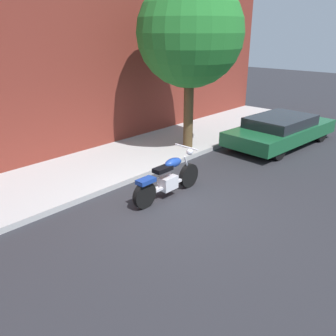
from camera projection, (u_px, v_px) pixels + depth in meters
name	position (u px, v px, depth m)	size (l,w,h in m)	color
ground_plane	(178.00, 204.00, 8.21)	(60.00, 60.00, 0.00)	#28282D
sidewalk	(95.00, 168.00, 10.16)	(20.96, 2.85, 0.14)	#AFAFAF
building_facade	(49.00, 34.00, 9.92)	(20.96, 0.50, 7.32)	maroon
motorcycle	(168.00, 179.00, 8.44)	(2.18, 0.70, 1.12)	black
parked_car_green	(281.00, 130.00, 12.25)	(4.59, 2.16, 1.03)	black
street_tree	(190.00, 33.00, 10.55)	(3.22, 3.22, 5.28)	#4F3C23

